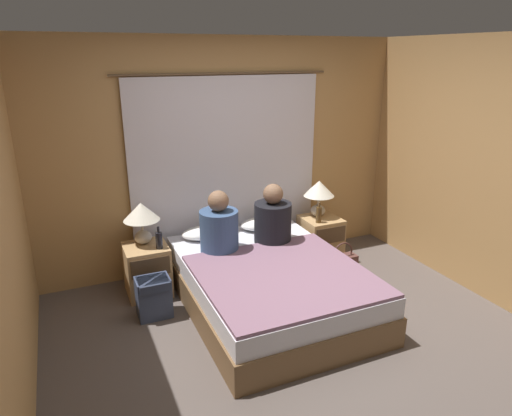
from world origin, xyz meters
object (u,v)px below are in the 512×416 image
Objects in this scene: beer_bottle_on_right_stand at (319,214)px; person_left_in_bed at (219,227)px; bed at (269,285)px; pillow_left at (208,232)px; nightstand_left at (147,270)px; person_right_in_bed at (273,219)px; handbag_on_floor at (342,264)px; pillow_right at (264,223)px; backpack_on_floor at (154,295)px; lamp_right at (319,192)px; lamp_left at (141,215)px; beer_bottle_on_left_stand at (159,240)px; nightstand_right at (320,239)px.

person_left_in_bed is at bearing -172.33° from beer_bottle_on_right_stand.
bed is 3.74× the size of pillow_left.
pillow_left is at bearing 8.72° from nightstand_left.
person_right_in_bed is 0.99m from handbag_on_floor.
pillow_right is 0.79m from person_left_in_bed.
person_right_in_bed is (1.26, -0.28, 0.45)m from nightstand_left.
beer_bottle_on_right_stand reaches higher than backpack_on_floor.
lamp_right is 0.74m from pillow_right.
lamp_left is 2.22m from handbag_on_floor.
beer_bottle_on_right_stand is at bearing 112.31° from handbag_on_floor.
backpack_on_floor is (-0.15, -0.35, -0.39)m from beer_bottle_on_left_stand.
nightstand_right reaches higher than handbag_on_floor.
person_left_in_bed reaches higher than bed.
bed is 5.41× the size of backpack_on_floor.
nightstand_left is at bearing -171.28° from pillow_left.
pillow_left is at bearing 38.50° from backpack_on_floor.
lamp_left reaches higher than pillow_left.
beer_bottle_on_right_stand reaches higher than nightstand_left.
lamp_right is 0.84m from person_right_in_bed.
pillow_right is 2.32× the size of beer_bottle_on_right_stand.
person_left_in_bed is (0.68, -0.28, 0.45)m from nightstand_left.
backpack_on_floor is at bearing -179.10° from handbag_on_floor.
nightstand_right is at bearing -90.00° from lamp_right.
lamp_left and lamp_right have the same top height.
pillow_right is at bearing 68.42° from bed.
nightstand_right is at bearing 3.31° from beer_bottle_on_left_stand.
beer_bottle_on_right_stand is at bearing -20.45° from pillow_right.
person_right_in_bed is (0.58, -0.38, 0.19)m from pillow_left.
person_left_in_bed is 0.59m from beer_bottle_on_left_stand.
beer_bottle_on_left_stand is (-0.56, -0.21, 0.09)m from pillow_left.
handbag_on_floor is at bearing 16.46° from bed.
lamp_right is 1.78× the size of beer_bottle_on_right_stand.
person_left_in_bed and person_right_in_bed have the same top height.
person_right_in_bed is 2.75× the size of beer_bottle_on_left_stand.
handbag_on_floor is (0.03, -0.43, -0.14)m from nightstand_right.
lamp_right reaches higher than pillow_left.
bed is 1.09m from handbag_on_floor.
beer_bottle_on_right_stand is at bearing 14.30° from person_right_in_bed.
lamp_left reaches higher than bed.
pillow_right is (1.34, 0.10, 0.26)m from nightstand_left.
bed is at bearing -14.69° from backpack_on_floor.
nightstand_left is 0.47m from backpack_on_floor.
person_right_in_bed is at bearing -12.34° from nightstand_left.
lamp_right is 0.76× the size of pillow_left.
person_left_in_bed is (-1.34, -0.36, -0.11)m from lamp_right.
lamp_right reaches higher than beer_bottle_on_right_stand.
beer_bottle_on_right_stand is (0.65, 0.17, -0.09)m from person_right_in_bed.
nightstand_right is 1.21× the size of lamp_left.
backpack_on_floor is (-2.05, -0.54, -0.59)m from lamp_right.
beer_bottle_on_left_stand is (-1.14, 0.17, -0.10)m from person_right_in_bed.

